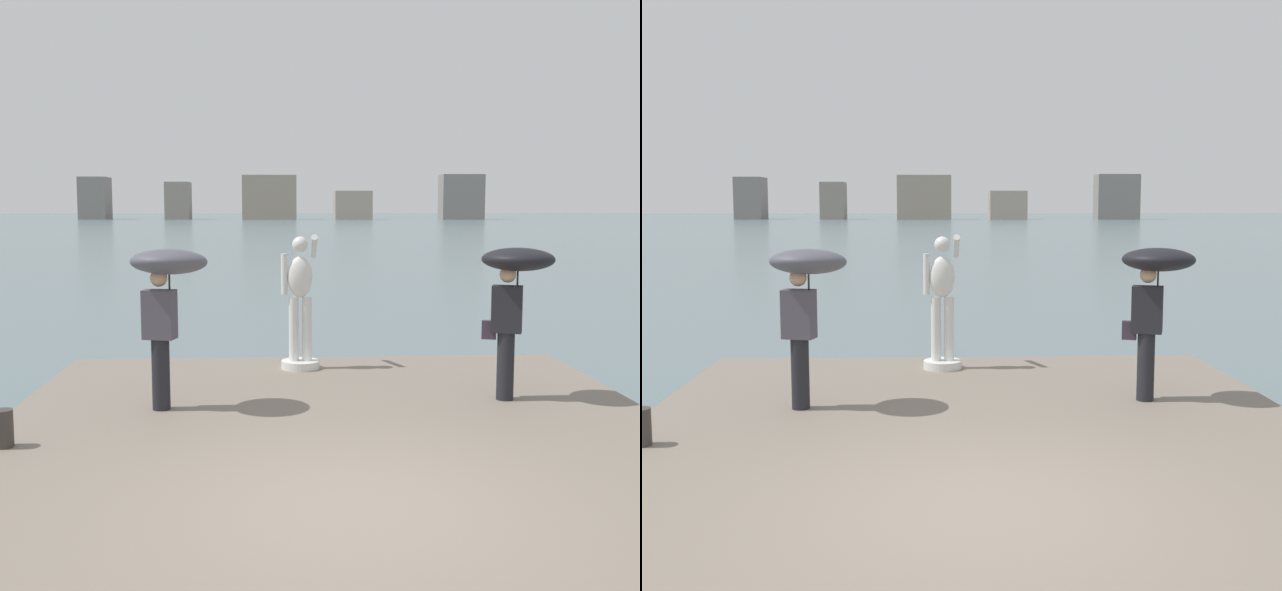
% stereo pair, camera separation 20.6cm
% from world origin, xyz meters
% --- Properties ---
extents(ground_plane, '(400.00, 400.00, 0.00)m').
position_xyz_m(ground_plane, '(0.00, 40.00, 0.00)').
color(ground_plane, slate).
extents(pier, '(7.84, 9.52, 0.40)m').
position_xyz_m(pier, '(0.00, 1.76, 0.20)').
color(pier, slate).
rests_on(pier, ground).
extents(statue_white_figure, '(0.59, 0.86, 2.06)m').
position_xyz_m(statue_white_figure, '(-0.29, 5.62, 1.34)').
color(statue_white_figure, silver).
rests_on(statue_white_figure, pier).
extents(onlooker_left, '(1.12, 1.14, 2.00)m').
position_xyz_m(onlooker_left, '(-1.99, 3.27, 1.96)').
color(onlooker_left, black).
rests_on(onlooker_left, pier).
extents(onlooker_right, '(1.17, 1.18, 1.98)m').
position_xyz_m(onlooker_right, '(2.37, 3.51, 1.94)').
color(onlooker_right, black).
rests_on(onlooker_right, pier).
extents(distant_skyline, '(74.89, 10.97, 8.31)m').
position_xyz_m(distant_skyline, '(-0.00, 143.01, 3.78)').
color(distant_skyline, gray).
rests_on(distant_skyline, ground).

